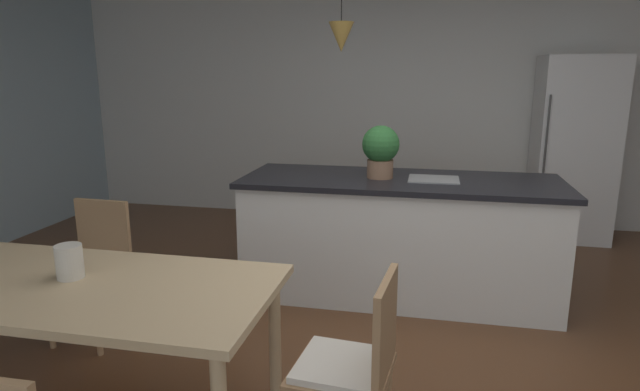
{
  "coord_description": "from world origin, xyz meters",
  "views": [
    {
      "loc": [
        0.09,
        -2.82,
        1.66
      ],
      "look_at": [
        -0.57,
        0.29,
        0.92
      ],
      "focal_mm": 29.66,
      "sensor_mm": 36.0,
      "label": 1
    }
  ],
  "objects_px": {
    "chair_kitchen_end": "(353,365)",
    "potted_plant_on_island": "(381,149)",
    "vase_on_dining_table": "(69,262)",
    "refrigerator": "(573,149)",
    "chair_far_left": "(93,266)",
    "kitchen_island": "(399,235)",
    "dining_table": "(65,295)"
  },
  "relations": [
    {
      "from": "potted_plant_on_island",
      "to": "vase_on_dining_table",
      "type": "xyz_separation_m",
      "value": [
        -1.25,
        -1.84,
        -0.31
      ]
    },
    {
      "from": "chair_far_left",
      "to": "vase_on_dining_table",
      "type": "bearing_deg",
      "value": -59.82
    },
    {
      "from": "potted_plant_on_island",
      "to": "vase_on_dining_table",
      "type": "bearing_deg",
      "value": -124.19
    },
    {
      "from": "potted_plant_on_island",
      "to": "refrigerator",
      "type": "bearing_deg",
      "value": 46.06
    },
    {
      "from": "kitchen_island",
      "to": "vase_on_dining_table",
      "type": "xyz_separation_m",
      "value": [
        -1.4,
        -1.84,
        0.35
      ]
    },
    {
      "from": "dining_table",
      "to": "potted_plant_on_island",
      "type": "distance_m",
      "value": 2.31
    },
    {
      "from": "potted_plant_on_island",
      "to": "vase_on_dining_table",
      "type": "relative_size",
      "value": 2.44
    },
    {
      "from": "kitchen_island",
      "to": "vase_on_dining_table",
      "type": "distance_m",
      "value": 2.34
    },
    {
      "from": "chair_kitchen_end",
      "to": "kitchen_island",
      "type": "distance_m",
      "value": 1.89
    },
    {
      "from": "kitchen_island",
      "to": "dining_table",
      "type": "bearing_deg",
      "value": -126.75
    },
    {
      "from": "potted_plant_on_island",
      "to": "vase_on_dining_table",
      "type": "height_order",
      "value": "potted_plant_on_island"
    },
    {
      "from": "kitchen_island",
      "to": "chair_far_left",
      "type": "bearing_deg",
      "value": -149.58
    },
    {
      "from": "kitchen_island",
      "to": "potted_plant_on_island",
      "type": "distance_m",
      "value": 0.67
    },
    {
      "from": "chair_kitchen_end",
      "to": "vase_on_dining_table",
      "type": "bearing_deg",
      "value": 177.83
    },
    {
      "from": "chair_far_left",
      "to": "vase_on_dining_table",
      "type": "relative_size",
      "value": 5.47
    },
    {
      "from": "chair_kitchen_end",
      "to": "potted_plant_on_island",
      "type": "relative_size",
      "value": 2.25
    },
    {
      "from": "vase_on_dining_table",
      "to": "potted_plant_on_island",
      "type": "bearing_deg",
      "value": 55.81
    },
    {
      "from": "chair_far_left",
      "to": "refrigerator",
      "type": "bearing_deg",
      "value": 40.13
    },
    {
      "from": "dining_table",
      "to": "kitchen_island",
      "type": "relative_size",
      "value": 0.83
    },
    {
      "from": "chair_kitchen_end",
      "to": "potted_plant_on_island",
      "type": "xyz_separation_m",
      "value": [
        -0.09,
        1.89,
        0.64
      ]
    },
    {
      "from": "chair_far_left",
      "to": "vase_on_dining_table",
      "type": "height_order",
      "value": "vase_on_dining_table"
    },
    {
      "from": "chair_kitchen_end",
      "to": "potted_plant_on_island",
      "type": "distance_m",
      "value": 2.0
    },
    {
      "from": "chair_kitchen_end",
      "to": "refrigerator",
      "type": "xyz_separation_m",
      "value": [
        1.66,
        3.71,
        0.44
      ]
    },
    {
      "from": "chair_far_left",
      "to": "potted_plant_on_island",
      "type": "distance_m",
      "value": 2.11
    },
    {
      "from": "potted_plant_on_island",
      "to": "chair_kitchen_end",
      "type": "bearing_deg",
      "value": -87.26
    },
    {
      "from": "chair_far_left",
      "to": "refrigerator",
      "type": "xyz_separation_m",
      "value": [
        3.44,
        2.9,
        0.44
      ]
    },
    {
      "from": "chair_far_left",
      "to": "kitchen_island",
      "type": "relative_size",
      "value": 0.37
    },
    {
      "from": "dining_table",
      "to": "kitchen_island",
      "type": "height_order",
      "value": "kitchen_island"
    },
    {
      "from": "dining_table",
      "to": "potted_plant_on_island",
      "type": "height_order",
      "value": "potted_plant_on_island"
    },
    {
      "from": "chair_kitchen_end",
      "to": "kitchen_island",
      "type": "xyz_separation_m",
      "value": [
        0.06,
        1.89,
        -0.01
      ]
    },
    {
      "from": "chair_far_left",
      "to": "refrigerator",
      "type": "relative_size",
      "value": 0.48
    },
    {
      "from": "chair_far_left",
      "to": "chair_kitchen_end",
      "type": "relative_size",
      "value": 1.0
    }
  ]
}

